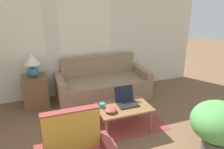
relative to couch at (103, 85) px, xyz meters
The scene contains 10 objects.
wall_back 1.41m from the couch, 153.41° to the left, with size 6.55×0.06×2.60m.
rug 0.73m from the couch, 95.44° to the right, with size 1.52×1.79×0.01m.
couch is the anchor object (origin of this frame).
side_table 1.36m from the couch, behind, with size 0.46×0.46×0.61m.
table_lamp 1.50m from the couch, behind, with size 0.29×0.29×0.47m.
coffee_table 1.29m from the couch, 92.87° to the right, with size 0.84×0.59×0.43m.
laptop 1.24m from the couch, 89.37° to the right, with size 0.32×0.32×0.26m.
cup_navy 1.29m from the couch, 108.08° to the right, with size 0.09×0.09×0.07m.
snack_bowl 1.44m from the couch, 102.75° to the right, with size 0.18×0.18×0.07m.
potted_plant 2.42m from the couch, 66.99° to the right, with size 0.75×0.75×0.75m.
Camera 1 is at (-0.46, -0.86, 2.10)m, focal length 35.00 mm.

